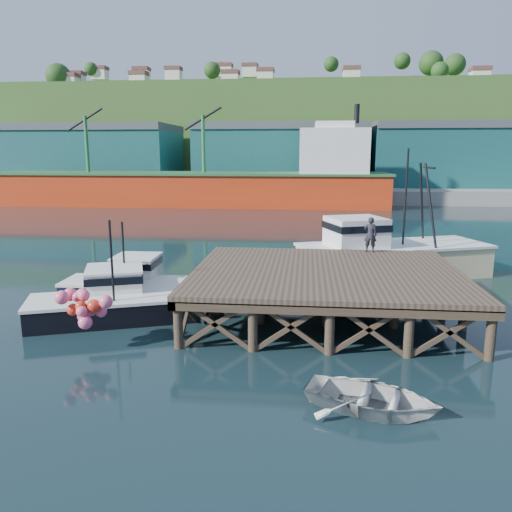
# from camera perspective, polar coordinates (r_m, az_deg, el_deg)

# --- Properties ---
(ground) EXTENTS (300.00, 300.00, 0.00)m
(ground) POSITION_cam_1_polar(r_m,az_deg,el_deg) (23.91, -5.51, -6.21)
(ground) COLOR black
(ground) RESTS_ON ground
(wharf) EXTENTS (12.00, 10.00, 2.62)m
(wharf) POSITION_cam_1_polar(r_m,az_deg,el_deg) (22.78, 8.01, -2.10)
(wharf) COLOR brown
(wharf) RESTS_ON ground
(far_quay) EXTENTS (160.00, 40.00, 2.00)m
(far_quay) POSITION_cam_1_polar(r_m,az_deg,el_deg) (92.63, 3.01, 7.75)
(far_quay) COLOR gray
(far_quay) RESTS_ON ground
(warehouse_left) EXTENTS (32.00, 16.00, 9.00)m
(warehouse_left) POSITION_cam_1_polar(r_m,az_deg,el_deg) (95.85, -18.89, 10.57)
(warehouse_left) COLOR #1B5A5B
(warehouse_left) RESTS_ON far_quay
(warehouse_mid) EXTENTS (28.00, 16.00, 9.00)m
(warehouse_mid) POSITION_cam_1_polar(r_m,az_deg,el_deg) (87.42, 2.88, 11.13)
(warehouse_mid) COLOR #1B5A5B
(warehouse_mid) RESTS_ON far_quay
(warehouse_right) EXTENTS (30.00, 16.00, 9.00)m
(warehouse_right) POSITION_cam_1_polar(r_m,az_deg,el_deg) (90.93, 22.44, 10.30)
(warehouse_right) COLOR #1B5A5B
(warehouse_right) RESTS_ON far_quay
(cargo_ship) EXTENTS (55.50, 10.00, 13.75)m
(cargo_ship) POSITION_cam_1_polar(r_m,az_deg,el_deg) (71.61, -4.72, 8.43)
(cargo_ship) COLOR red
(cargo_ship) RESTS_ON ground
(hillside) EXTENTS (220.00, 50.00, 22.00)m
(hillside) POSITION_cam_1_polar(r_m,az_deg,el_deg) (122.44, 3.78, 13.38)
(hillside) COLOR #2D511E
(hillside) RESTS_ON ground
(boat_navy) EXTENTS (6.63, 3.53, 4.12)m
(boat_navy) POSITION_cam_1_polar(r_m,az_deg,el_deg) (26.10, -14.00, -3.08)
(boat_navy) COLOR black
(boat_navy) RESTS_ON ground
(boat_black) EXTENTS (7.91, 6.56, 4.59)m
(boat_black) POSITION_cam_1_polar(r_m,az_deg,el_deg) (23.44, -15.83, -4.83)
(boat_black) COLOR black
(boat_black) RESTS_ON ground
(trawler) EXTENTS (12.05, 7.70, 7.60)m
(trawler) POSITION_cam_1_polar(r_m,az_deg,el_deg) (31.11, 15.00, 0.62)
(trawler) COLOR beige
(trawler) RESTS_ON ground
(dinghy) EXTENTS (4.52, 3.82, 0.80)m
(dinghy) POSITION_cam_1_polar(r_m,az_deg,el_deg) (15.34, 13.12, -15.46)
(dinghy) COLOR silver
(dinghy) RESTS_ON ground
(dockworker) EXTENTS (0.79, 0.62, 1.89)m
(dockworker) POSITION_cam_1_polar(r_m,az_deg,el_deg) (27.25, 12.94, 2.40)
(dockworker) COLOR black
(dockworker) RESTS_ON wharf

